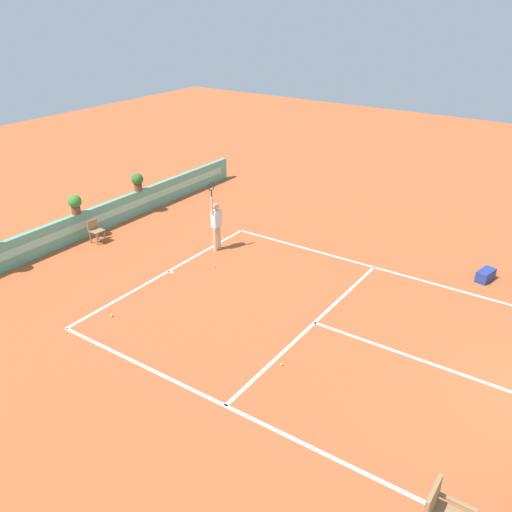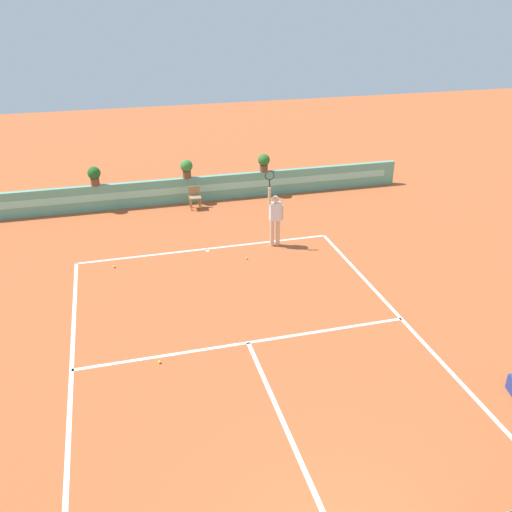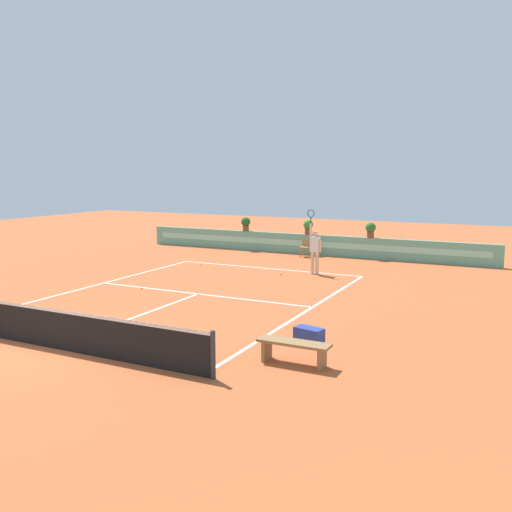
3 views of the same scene
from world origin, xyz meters
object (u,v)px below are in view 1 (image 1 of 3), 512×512
(tennis_ball_mid_court, at_px, (214,266))
(potted_plant_centre, at_px, (75,203))
(potted_plant_right, at_px, (137,181))
(tennis_player, at_px, (216,222))
(gear_bag, at_px, (486,275))
(tennis_ball_by_sideline, at_px, (112,316))
(tennis_ball_near_baseline, at_px, (281,364))
(ball_kid_chair, at_px, (95,230))

(tennis_ball_mid_court, distance_m, potted_plant_centre, 5.82)
(potted_plant_centre, bearing_deg, potted_plant_right, 0.00)
(tennis_player, relative_size, potted_plant_right, 3.57)
(gear_bag, height_order, tennis_ball_by_sideline, gear_bag)
(tennis_ball_near_baseline, bearing_deg, gear_bag, -22.23)
(gear_bag, xyz_separation_m, tennis_ball_near_baseline, (-7.42, 3.03, -0.15))
(potted_plant_right, bearing_deg, tennis_ball_by_sideline, -140.70)
(gear_bag, xyz_separation_m, tennis_player, (-3.02, 8.48, 0.87))
(ball_kid_chair, relative_size, potted_plant_centre, 1.17)
(ball_kid_chair, distance_m, gear_bag, 13.51)
(tennis_ball_by_sideline, bearing_deg, ball_kid_chair, 53.31)
(tennis_ball_by_sideline, bearing_deg, tennis_ball_mid_court, -6.83)
(tennis_ball_near_baseline, distance_m, potted_plant_centre, 10.59)
(ball_kid_chair, height_order, potted_plant_centre, potted_plant_centre)
(tennis_ball_mid_court, relative_size, tennis_ball_by_sideline, 1.00)
(potted_plant_centre, bearing_deg, ball_kid_chair, -78.13)
(tennis_ball_by_sideline, distance_m, potted_plant_centre, 6.10)
(tennis_ball_mid_court, bearing_deg, tennis_ball_near_baseline, -124.75)
(tennis_ball_near_baseline, bearing_deg, potted_plant_centre, 77.55)
(tennis_ball_near_baseline, bearing_deg, ball_kid_chair, 75.76)
(ball_kid_chair, relative_size, tennis_player, 0.33)
(gear_bag, height_order, tennis_player, tennis_player)
(gear_bag, relative_size, tennis_ball_near_baseline, 10.29)
(gear_bag, relative_size, potted_plant_centre, 0.97)
(tennis_ball_near_baseline, bearing_deg, tennis_ball_by_sideline, 99.01)
(ball_kid_chair, bearing_deg, tennis_ball_by_sideline, -126.69)
(ball_kid_chair, height_order, tennis_ball_near_baseline, ball_kid_chair)
(potted_plant_right, bearing_deg, tennis_ball_near_baseline, -117.69)
(ball_kid_chair, bearing_deg, tennis_ball_mid_court, -80.19)
(tennis_ball_near_baseline, bearing_deg, tennis_player, 51.09)
(potted_plant_right, height_order, potted_plant_centre, same)
(tennis_ball_mid_court, relative_size, potted_plant_centre, 0.09)
(tennis_ball_by_sideline, height_order, potted_plant_right, potted_plant_right)
(potted_plant_centre, bearing_deg, gear_bag, -68.78)
(tennis_ball_mid_court, distance_m, potted_plant_right, 6.11)
(tennis_ball_near_baseline, xyz_separation_m, potted_plant_centre, (2.26, 10.25, 1.38))
(ball_kid_chair, relative_size, potted_plant_right, 1.17)
(tennis_ball_mid_court, bearing_deg, ball_kid_chair, 99.81)
(tennis_player, relative_size, tennis_ball_by_sideline, 38.01)
(ball_kid_chair, xyz_separation_m, potted_plant_right, (2.96, 0.73, 0.93))
(tennis_player, relative_size, potted_plant_centre, 3.57)
(gear_bag, distance_m, tennis_ball_mid_court, 8.77)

